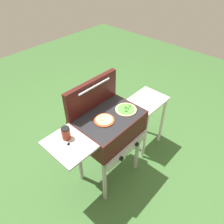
{
  "coord_description": "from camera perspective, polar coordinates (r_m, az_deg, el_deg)",
  "views": [
    {
      "loc": [
        -1.12,
        -1.07,
        2.23
      ],
      "look_at": [
        0.05,
        0.0,
        0.92
      ],
      "focal_mm": 34.49,
      "sensor_mm": 36.0,
      "label": 1
    }
  ],
  "objects": [
    {
      "name": "prep_table",
      "position": [
        2.68,
        8.82,
        -0.29
      ],
      "size": [
        0.44,
        0.36,
        0.74
      ],
      "color": "beige",
      "rests_on": "ground_plane"
    },
    {
      "name": "pizza_cheese",
      "position": [
        1.99,
        -2.12,
        -2.12
      ],
      "size": [
        0.19,
        0.19,
        0.03
      ],
      "color": "#C64723",
      "rests_on": "grill"
    },
    {
      "name": "sauce_jar",
      "position": [
        1.83,
        -12.13,
        -5.5
      ],
      "size": [
        0.07,
        0.07,
        0.12
      ],
      "color": "maroon",
      "rests_on": "grill"
    },
    {
      "name": "ground_plane",
      "position": [
        2.72,
        -0.74,
        -15.64
      ],
      "size": [
        8.0,
        8.0,
        0.0
      ],
      "primitive_type": "plane",
      "color": "#38602D"
    },
    {
      "name": "grill_lid_open",
      "position": [
        2.07,
        -5.34,
        4.71
      ],
      "size": [
        0.63,
        0.08,
        0.3
      ],
      "color": "#38110F",
      "rests_on": "grill"
    },
    {
      "name": "grill",
      "position": [
        2.13,
        -1.08,
        -4.26
      ],
      "size": [
        0.96,
        0.53,
        0.9
      ],
      "color": "#38110F",
      "rests_on": "ground_plane"
    },
    {
      "name": "pizza_veggie",
      "position": [
        2.11,
        3.74,
        0.71
      ],
      "size": [
        0.21,
        0.21,
        0.03
      ],
      "color": "#E0C17F",
      "rests_on": "grill"
    }
  ]
}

